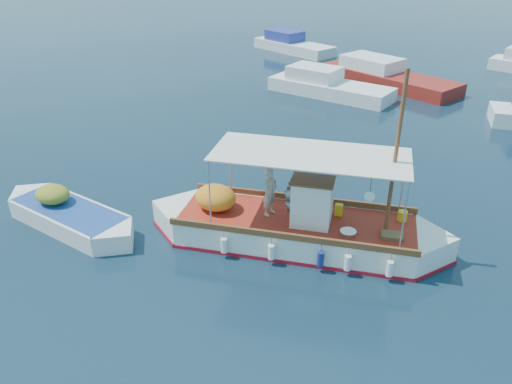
% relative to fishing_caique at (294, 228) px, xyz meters
% --- Properties ---
extents(ground, '(160.00, 160.00, 0.00)m').
position_rel_fishing_caique_xyz_m(ground, '(0.47, -0.69, -0.52)').
color(ground, black).
rests_on(ground, ground).
extents(fishing_caique, '(9.42, 4.26, 5.92)m').
position_rel_fishing_caique_xyz_m(fishing_caique, '(0.00, 0.00, 0.00)').
color(fishing_caique, white).
rests_on(fishing_caique, ground).
extents(dinghy, '(5.93, 2.15, 1.46)m').
position_rel_fishing_caique_xyz_m(dinghy, '(-7.13, -2.58, -0.21)').
color(dinghy, white).
rests_on(dinghy, ground).
extents(bg_boat_nw, '(7.83, 3.41, 1.80)m').
position_rel_fishing_caique_xyz_m(bg_boat_nw, '(-4.98, 15.99, -0.03)').
color(bg_boat_nw, silver).
rests_on(bg_boat_nw, ground).
extents(bg_boat_n, '(9.70, 6.04, 1.80)m').
position_rel_fishing_caique_xyz_m(bg_boat_n, '(-2.52, 20.05, -0.03)').
color(bg_boat_n, maroon).
rests_on(bg_boat_n, ground).
extents(bg_boat_far_w, '(7.71, 4.71, 1.80)m').
position_rel_fishing_caique_xyz_m(bg_boat_far_w, '(-12.07, 26.49, -0.03)').
color(bg_boat_far_w, silver).
rests_on(bg_boat_far_w, ground).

